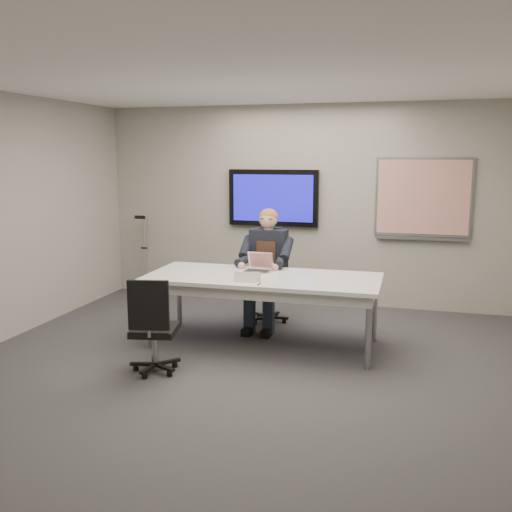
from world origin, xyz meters
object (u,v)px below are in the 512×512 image
(conference_table, at_px, (263,284))
(office_chair_far, at_px, (270,299))
(seated_person, at_px, (265,281))
(laptop, at_px, (259,267))
(office_chair_near, at_px, (154,343))

(conference_table, xyz_separation_m, office_chair_far, (-0.16, 0.89, -0.41))
(seated_person, distance_m, laptop, 0.48)
(seated_person, bearing_deg, office_chair_near, -111.53)
(office_chair_far, xyz_separation_m, office_chair_near, (-0.64, -2.00, 0.01))
(office_chair_near, height_order, laptop, laptop)
(office_chair_near, relative_size, seated_person, 0.66)
(conference_table, distance_m, office_chair_near, 1.42)
(office_chair_far, xyz_separation_m, seated_person, (0.00, -0.25, 0.29))
(conference_table, bearing_deg, office_chair_far, 99.10)
(laptop, bearing_deg, office_chair_near, -113.66)
(conference_table, bearing_deg, seated_person, 102.59)
(office_chair_far, height_order, laptop, laptop)
(office_chair_near, height_order, seated_person, seated_person)
(office_chair_near, bearing_deg, laptop, -128.92)
(office_chair_far, distance_m, laptop, 0.86)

